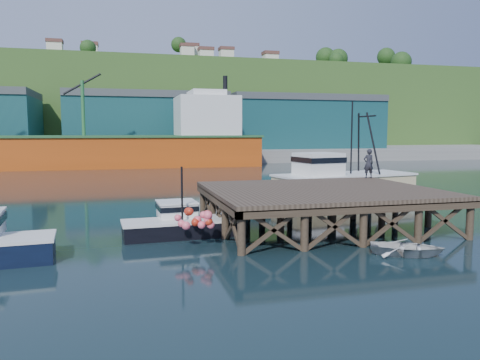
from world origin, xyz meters
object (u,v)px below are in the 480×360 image
object	(u,v)px
boat_black	(179,223)
dockworker	(368,164)
trawler	(342,179)
dinghy	(407,248)

from	to	relation	value
boat_black	dockworker	world-z (taller)	dockworker
trawler	dinghy	xyz separation A→B (m)	(-5.11, -16.19, -1.23)
trawler	dinghy	world-z (taller)	trawler
boat_black	dinghy	bearing A→B (deg)	-38.06
trawler	dockworker	world-z (taller)	trawler
boat_black	dockworker	xyz separation A→B (m)	(13.16, 4.63, 2.45)
boat_black	trawler	xyz separation A→B (m)	(13.95, 9.98, 0.90)
dinghy	dockworker	xyz separation A→B (m)	(4.31, 10.84, 2.78)
boat_black	trawler	bearing A→B (deg)	32.56
trawler	dockworker	size ratio (longest dim) A/B	6.05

